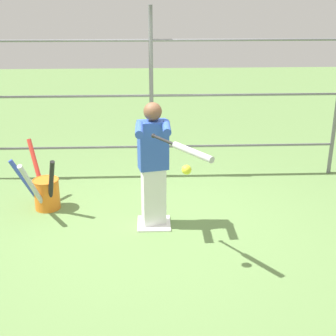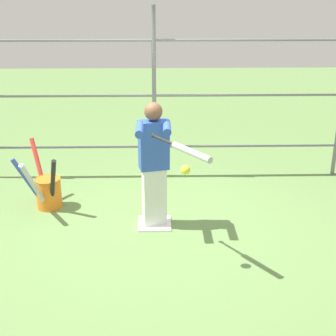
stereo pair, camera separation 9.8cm
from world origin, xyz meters
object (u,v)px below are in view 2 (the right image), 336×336
at_px(softball_in_flight, 185,170).
at_px(bat_bucket, 47,190).
at_px(baseball_bat_swinging, 186,150).
at_px(batter, 154,162).

xyz_separation_m(softball_in_flight, bat_bucket, (1.72, -1.42, -0.82)).
height_order(baseball_bat_swinging, bat_bucket, baseball_bat_swinging).
xyz_separation_m(baseball_bat_swinging, softball_in_flight, (0.01, 0.06, -0.18)).
height_order(baseball_bat_swinging, softball_in_flight, baseball_bat_swinging).
height_order(batter, softball_in_flight, batter).
distance_m(softball_in_flight, bat_bucket, 2.37).
relative_size(batter, bat_bucket, 1.53).
xyz_separation_m(batter, baseball_bat_swinging, (-0.32, 0.84, 0.43)).
bearing_deg(softball_in_flight, bat_bucket, -39.52).
xyz_separation_m(batter, bat_bucket, (1.41, -0.52, -0.58)).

